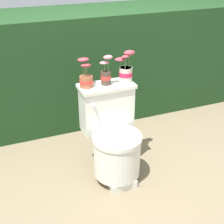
{
  "coord_description": "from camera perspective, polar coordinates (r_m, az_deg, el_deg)",
  "views": [
    {
      "loc": [
        -0.84,
        -1.98,
        1.8
      ],
      "look_at": [
        0.0,
        0.12,
        0.6
      ],
      "focal_mm": 50.0,
      "sensor_mm": 36.0,
      "label": 1
    }
  ],
  "objects": [
    {
      "name": "ground_plane",
      "position": [
        2.81,
        0.92,
        -12.01
      ],
      "size": [
        12.0,
        12.0,
        0.0
      ],
      "primitive_type": "plane",
      "color": "#75664C"
    },
    {
      "name": "hedge_backdrop",
      "position": [
        3.61,
        -7.17,
        8.34
      ],
      "size": [
        4.06,
        0.85,
        1.21
      ],
      "color": "#193819",
      "rests_on": "ground"
    },
    {
      "name": "toilet",
      "position": [
        2.66,
        0.26,
        -4.78
      ],
      "size": [
        0.46,
        0.55,
        0.8
      ],
      "color": "silver",
      "rests_on": "ground"
    },
    {
      "name": "potted_plant_left",
      "position": [
        2.52,
        -4.79,
        6.35
      ],
      "size": [
        0.11,
        0.13,
        0.23
      ],
      "color": "#9E5638",
      "rests_on": "toilet"
    },
    {
      "name": "potted_plant_midleft",
      "position": [
        2.56,
        -1.05,
        6.94
      ],
      "size": [
        0.11,
        0.09,
        0.25
      ],
      "color": "#47382D",
      "rests_on": "toilet"
    },
    {
      "name": "potted_plant_middle",
      "position": [
        2.61,
        2.52,
        7.61
      ],
      "size": [
        0.17,
        0.11,
        0.27
      ],
      "color": "beige",
      "rests_on": "toilet"
    }
  ]
}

